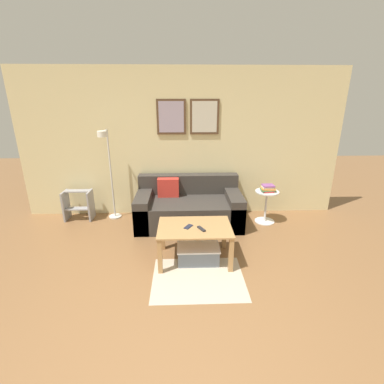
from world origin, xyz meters
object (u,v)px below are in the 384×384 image
object	(u,v)px
cell_phone	(188,227)
storage_bin	(198,252)
book_stack	(268,188)
remote_control	(201,229)
couch	(189,208)
step_stool	(78,204)
side_table	(266,203)
floor_lamp	(108,167)
coffee_table	(195,233)

from	to	relation	value
cell_phone	storage_bin	bearing A→B (deg)	30.82
book_stack	remote_control	xyz separation A→B (m)	(-1.19, -1.20, -0.12)
couch	book_stack	world-z (taller)	couch
storage_bin	book_stack	xyz separation A→B (m)	(1.23, 1.12, 0.50)
remote_control	cell_phone	bearing A→B (deg)	125.94
remote_control	book_stack	bearing A→B (deg)	17.02
couch	book_stack	distance (m)	1.37
storage_bin	book_stack	distance (m)	1.74
remote_control	cell_phone	distance (m)	0.18
storage_bin	remote_control	world-z (taller)	remote_control
step_stool	side_table	bearing A→B (deg)	-4.14
storage_bin	book_stack	world-z (taller)	book_stack
book_stack	cell_phone	bearing A→B (deg)	-140.36
side_table	remote_control	bearing A→B (deg)	-134.43
storage_bin	couch	bearing A→B (deg)	94.84
couch	book_stack	bearing A→B (deg)	-1.09
remote_control	step_stool	size ratio (longest dim) A/B	0.29
book_stack	side_table	bearing A→B (deg)	96.98
step_stool	floor_lamp	bearing A→B (deg)	-7.26
floor_lamp	remote_control	bearing A→B (deg)	-43.30
cell_phone	coffee_table	bearing A→B (deg)	35.76
step_stool	book_stack	bearing A→B (deg)	-4.38
storage_bin	book_stack	bearing A→B (deg)	42.43
book_stack	step_stool	size ratio (longest dim) A/B	0.48
side_table	couch	bearing A→B (deg)	179.51
book_stack	step_stool	world-z (taller)	book_stack
floor_lamp	remote_control	xyz separation A→B (m)	(1.46, -1.38, -0.47)
coffee_table	storage_bin	size ratio (longest dim) A/B	1.72
side_table	book_stack	size ratio (longest dim) A/B	2.28
floor_lamp	side_table	distance (m)	2.73
couch	coffee_table	size ratio (longest dim) A/B	1.84
couch	cell_phone	size ratio (longest dim) A/B	12.45
storage_bin	side_table	xyz separation A→B (m)	(1.23, 1.14, 0.23)
storage_bin	book_stack	size ratio (longest dim) A/B	2.23
cell_phone	side_table	bearing A→B (deg)	70.93
coffee_table	floor_lamp	xyz separation A→B (m)	(-1.38, 1.29, 0.57)
coffee_table	side_table	xyz separation A→B (m)	(1.27, 1.13, -0.06)
coffee_table	step_stool	distance (m)	2.41
floor_lamp	cell_phone	bearing A→B (deg)	-44.99
coffee_table	remote_control	size ratio (longest dim) A/B	6.32
storage_bin	step_stool	world-z (taller)	step_stool
storage_bin	step_stool	distance (m)	2.46
coffee_table	book_stack	distance (m)	1.71
side_table	step_stool	world-z (taller)	side_table
coffee_table	couch	bearing A→B (deg)	92.57
floor_lamp	step_stool	distance (m)	0.92
step_stool	remote_control	bearing A→B (deg)	-35.11
storage_bin	remote_control	bearing A→B (deg)	-65.88
floor_lamp	remote_control	distance (m)	2.06
couch	remote_control	bearing A→B (deg)	-83.85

